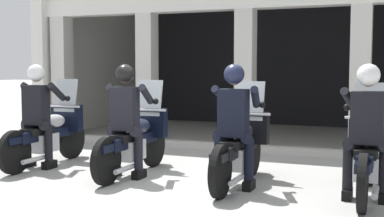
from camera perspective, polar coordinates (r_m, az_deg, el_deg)
ground_plane at (r=9.71m, az=5.41°, el=-4.55°), size 80.00×80.00×0.00m
station_building at (r=12.20m, az=9.01°, el=6.90°), size 9.51×4.71×3.23m
kerb_strip at (r=9.56m, az=5.03°, el=-4.32°), size 9.01×0.24×0.12m
motorcycle_far_left at (r=8.46m, az=-15.44°, el=-2.64°), size 0.62×2.04×1.35m
police_officer_far_left at (r=8.19m, az=-16.71°, el=0.18°), size 0.63×0.61×1.58m
motorcycle_center_left at (r=7.51m, az=-6.22°, el=-3.41°), size 0.62×2.04×1.35m
police_officer_center_left at (r=7.21m, az=-7.32°, el=-0.25°), size 0.63×0.61×1.58m
motorcycle_center_right at (r=6.84m, az=5.39°, el=-4.19°), size 0.62×2.04×1.35m
police_officer_center_right at (r=6.52m, az=4.69°, el=-0.75°), size 0.63×0.61×1.58m
motorcycle_far_right at (r=6.56m, az=18.86°, el=-4.80°), size 0.62×2.04×1.35m
police_officer_far_right at (r=6.23m, az=18.82°, el=-1.23°), size 0.63×0.61×1.58m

